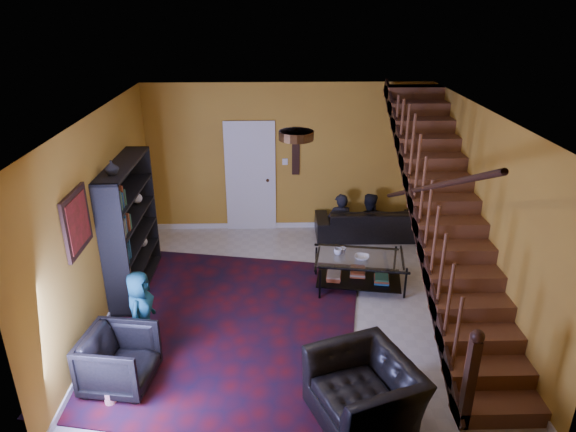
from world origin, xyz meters
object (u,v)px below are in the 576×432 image
armchair_left (119,360)px  armchair_right (364,392)px  sofa (368,222)px  coffee_table (359,269)px  bookshelf (131,230)px

armchair_left → armchair_right: size_ratio=0.70×
sofa → coffee_table: 1.87m
sofa → armchair_left: bearing=48.6°
bookshelf → armchair_left: bearing=-81.0°
bookshelf → armchair_right: bookshelf is taller
armchair_left → coffee_table: (3.09, 2.13, -0.05)m
bookshelf → sofa: size_ratio=1.02×
armchair_left → armchair_right: (2.72, -0.60, 0.01)m
bookshelf → sofa: (3.90, 1.70, -0.68)m
armchair_right → armchair_left: bearing=-123.7°
sofa → armchair_left: size_ratio=2.56×
bookshelf → coffee_table: 3.52m
armchair_right → coffee_table: armchair_right is taller
coffee_table → bookshelf: bearing=178.0°
bookshelf → armchair_left: 2.36m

